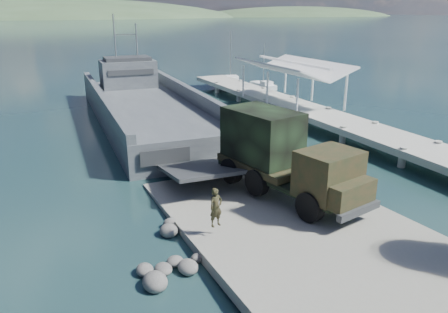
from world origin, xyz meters
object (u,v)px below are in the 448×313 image
military_truck (282,155)px  sailboat_far (231,81)px  pier (297,101)px  soldier (216,215)px  sailboat_near (264,86)px  landing_craft (149,112)px

military_truck → sailboat_far: (14.70, 36.75, -2.23)m
pier → soldier: bearing=-131.9°
military_truck → sailboat_near: (17.16, 31.79, -2.31)m
soldier → sailboat_near: bearing=44.7°
soldier → sailboat_near: size_ratio=0.30×
soldier → military_truck: bearing=16.0°
pier → landing_craft: landing_craft is taller
landing_craft → sailboat_far: landing_craft is taller
military_truck → soldier: 5.87m
military_truck → soldier: size_ratio=5.43×
pier → sailboat_far: sailboat_far is taller
pier → sailboat_near: sailboat_near is taller
pier → landing_craft: 14.13m
soldier → sailboat_near: sailboat_near is taller
soldier → pier: bearing=35.6°
landing_craft → sailboat_near: bearing=34.2°
military_truck → pier: bearing=41.9°
landing_craft → sailboat_near: size_ratio=5.91×
landing_craft → military_truck: landing_craft is taller
landing_craft → pier: bearing=-15.5°
soldier → sailboat_far: (19.75, 39.49, -0.99)m
pier → sailboat_far: size_ratio=5.94×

